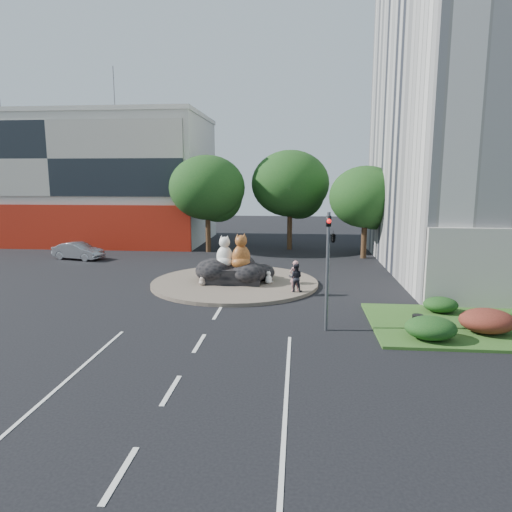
{
  "coord_description": "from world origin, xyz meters",
  "views": [
    {
      "loc": [
        3.78,
        -16.65,
        6.38
      ],
      "look_at": [
        1.42,
        8.61,
        2.0
      ],
      "focal_mm": 32.0,
      "sensor_mm": 36.0,
      "label": 1
    }
  ],
  "objects": [
    {
      "name": "cat_tabby",
      "position": [
        0.46,
        9.46,
        2.14
      ],
      "size": [
        1.58,
        1.5,
        2.08
      ],
      "primitive_type": null,
      "rotation": [
        0.0,
        0.0,
        0.42
      ],
      "color": "#AB6723",
      "rests_on": "rock_plinth"
    },
    {
      "name": "traffic_light",
      "position": [
        5.1,
        2.0,
        3.62
      ],
      "size": [
        0.44,
        1.24,
        5.0
      ],
      "color": "#595B60",
      "rests_on": "ground"
    },
    {
      "name": "grass_verge",
      "position": [
        12.0,
        3.0,
        0.06
      ],
      "size": [
        10.0,
        6.0,
        0.12
      ],
      "primitive_type": "cube",
      "color": "#2D521B",
      "rests_on": "ground"
    },
    {
      "name": "ground",
      "position": [
        0.0,
        0.0,
        0.0
      ],
      "size": [
        120.0,
        120.0,
        0.0
      ],
      "primitive_type": "plane",
      "color": "black",
      "rests_on": "ground"
    },
    {
      "name": "kitten_calico",
      "position": [
        -1.73,
        8.82,
        0.6
      ],
      "size": [
        0.63,
        0.61,
        0.8
      ],
      "primitive_type": null,
      "rotation": [
        0.0,
        0.0,
        -0.6
      ],
      "color": "beige",
      "rests_on": "roundabout_island"
    },
    {
      "name": "pedestrian_dark",
      "position": [
        3.67,
        7.76,
        0.98
      ],
      "size": [
        0.8,
        0.65,
        1.57
      ],
      "primitive_type": "imported",
      "rotation": [
        0.0,
        0.0,
        3.07
      ],
      "color": "black",
      "rests_on": "roundabout_island"
    },
    {
      "name": "litter_bin",
      "position": [
        8.75,
        2.01,
        0.45
      ],
      "size": [
        0.53,
        0.53,
        0.67
      ],
      "primitive_type": "cylinder",
      "rotation": [
        0.0,
        0.0,
        -0.22
      ],
      "color": "black",
      "rests_on": "grass_verge"
    },
    {
      "name": "tree_right",
      "position": [
        9.07,
        20.06,
        4.63
      ],
      "size": [
        5.7,
        5.7,
        7.3
      ],
      "color": "#382314",
      "rests_on": "ground"
    },
    {
      "name": "tree_mid",
      "position": [
        3.07,
        24.06,
        5.56
      ],
      "size": [
        6.84,
        6.84,
        8.76
      ],
      "color": "#382314",
      "rests_on": "ground"
    },
    {
      "name": "hedge_near_green",
      "position": [
        9.0,
        1.0,
        0.57
      ],
      "size": [
        2.0,
        1.6,
        0.9
      ],
      "primitive_type": "ellipsoid",
      "color": "#133C15",
      "rests_on": "grass_verge"
    },
    {
      "name": "roundabout_island",
      "position": [
        0.0,
        10.0,
        0.1
      ],
      "size": [
        10.0,
        10.0,
        0.2
      ],
      "primitive_type": "cylinder",
      "color": "brown",
      "rests_on": "ground"
    },
    {
      "name": "rock_plinth",
      "position": [
        0.0,
        10.0,
        0.65
      ],
      "size": [
        3.2,
        2.6,
        0.9
      ],
      "primitive_type": null,
      "color": "black",
      "rests_on": "roundabout_island"
    },
    {
      "name": "parked_car",
      "position": [
        -13.48,
        17.31,
        0.67
      ],
      "size": [
        4.31,
        2.36,
        1.35
      ],
      "primitive_type": "imported",
      "rotation": [
        0.0,
        0.0,
        1.33
      ],
      "color": "#97989E",
      "rests_on": "ground"
    },
    {
      "name": "kitten_white",
      "position": [
        2.07,
        9.59,
        0.58
      ],
      "size": [
        0.61,
        0.6,
        0.76
      ],
      "primitive_type": null,
      "rotation": [
        0.0,
        0.0,
        0.67
      ],
      "color": "white",
      "rests_on": "roundabout_island"
    },
    {
      "name": "cat_white",
      "position": [
        -0.57,
        9.8,
        2.06
      ],
      "size": [
        1.33,
        1.21,
        1.91
      ],
      "primitive_type": null,
      "rotation": [
        0.0,
        0.0,
        -0.21
      ],
      "color": "white",
      "rests_on": "rock_plinth"
    },
    {
      "name": "hedge_back_green",
      "position": [
        10.5,
        4.8,
        0.48
      ],
      "size": [
        1.6,
        1.28,
        0.72
      ],
      "primitive_type": "ellipsoid",
      "color": "#133C15",
      "rests_on": "grass_verge"
    },
    {
      "name": "hedge_red",
      "position": [
        11.5,
        2.0,
        0.61
      ],
      "size": [
        2.2,
        1.76,
        0.99
      ],
      "primitive_type": "ellipsoid",
      "color": "#4E2014",
      "rests_on": "grass_verge"
    },
    {
      "name": "tree_left",
      "position": [
        -3.93,
        22.06,
        5.25
      ],
      "size": [
        6.46,
        6.46,
        8.27
      ],
      "color": "#382314",
      "rests_on": "ground"
    },
    {
      "name": "shophouse_block",
      "position": [
        -18.0,
        27.91,
        6.18
      ],
      "size": [
        25.2,
        12.3,
        17.4
      ],
      "color": "silver",
      "rests_on": "ground"
    },
    {
      "name": "street_lamp",
      "position": [
        12.82,
        8.0,
        4.55
      ],
      "size": [
        2.34,
        0.22,
        8.06
      ],
      "color": "#595B60",
      "rests_on": "ground"
    },
    {
      "name": "pedestrian_pink",
      "position": [
        3.63,
        7.82,
        1.06
      ],
      "size": [
        0.75,
        0.66,
        1.72
      ],
      "primitive_type": "imported",
      "rotation": [
        0.0,
        0.0,
        3.64
      ],
      "color": "tan",
      "rests_on": "roundabout_island"
    }
  ]
}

